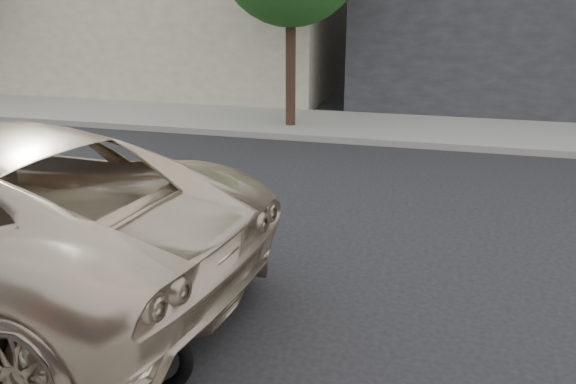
# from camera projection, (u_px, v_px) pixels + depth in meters

# --- Properties ---
(ground) EXTENTS (120.00, 120.00, 0.00)m
(ground) POSITION_uv_depth(u_px,v_px,m) (322.00, 232.00, 7.95)
(ground) COLOR black
(ground) RESTS_ON ground
(far_sidewalk) EXTENTS (44.00, 3.00, 0.15)m
(far_sidewalk) POSITION_uv_depth(u_px,v_px,m) (374.00, 128.00, 13.86)
(far_sidewalk) COLOR gray
(far_sidewalk) RESTS_ON ground
(motorcycle) EXTENTS (2.32, 1.05, 1.48)m
(motorcycle) POSITION_uv_depth(u_px,v_px,m) (69.00, 325.00, 4.55)
(motorcycle) COLOR black
(motorcycle) RESTS_ON ground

